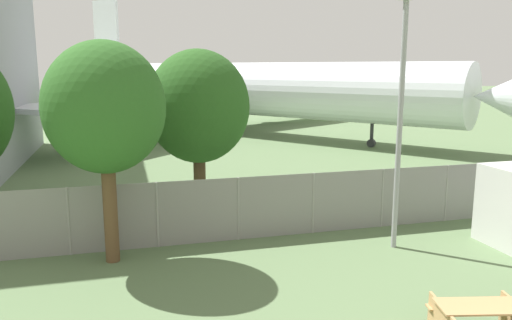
# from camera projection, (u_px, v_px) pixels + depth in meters

# --- Properties ---
(perimeter_fence) EXTENTS (56.07, 0.07, 2.05)m
(perimeter_fence) POSITION_uv_depth(u_px,v_px,m) (313.00, 203.00, 16.53)
(perimeter_fence) COLOR gray
(perimeter_fence) RESTS_ON ground
(airplane) EXTENTS (32.53, 39.05, 12.11)m
(airplane) POSITION_uv_depth(u_px,v_px,m) (234.00, 89.00, 41.36)
(airplane) COLOR white
(airplane) RESTS_ON ground
(picnic_bench_near_cabin) EXTENTS (2.04, 1.77, 0.76)m
(picnic_bench_near_cabin) POSITION_uv_depth(u_px,v_px,m) (481.00, 318.00, 10.07)
(picnic_bench_near_cabin) COLOR tan
(picnic_bench_near_cabin) RESTS_ON ground
(tree_left_of_cabin) EXTENTS (3.29, 3.29, 6.20)m
(tree_left_of_cabin) POSITION_uv_depth(u_px,v_px,m) (105.00, 109.00, 13.50)
(tree_left_of_cabin) COLOR brown
(tree_left_of_cabin) RESTS_ON ground
(tree_far_right) EXTENTS (3.91, 3.91, 6.15)m
(tree_far_right) POSITION_uv_depth(u_px,v_px,m) (198.00, 107.00, 18.89)
(tree_far_right) COLOR #4C3823
(tree_far_right) RESTS_ON ground
(light_mast) EXTENTS (0.44, 0.44, 7.71)m
(light_mast) POSITION_uv_depth(u_px,v_px,m) (401.00, 93.00, 14.55)
(light_mast) COLOR #99999E
(light_mast) RESTS_ON ground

